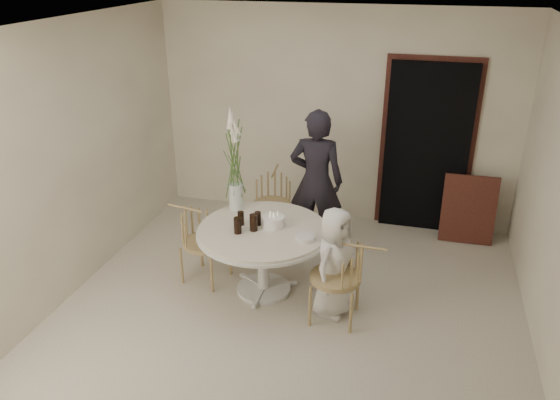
% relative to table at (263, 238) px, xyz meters
% --- Properties ---
extents(ground, '(4.50, 4.50, 0.00)m').
position_rel_table_xyz_m(ground, '(0.35, -0.25, -0.62)').
color(ground, beige).
rests_on(ground, ground).
extents(room_shell, '(4.50, 4.50, 4.50)m').
position_rel_table_xyz_m(room_shell, '(0.35, -0.25, 1.00)').
color(room_shell, white).
rests_on(room_shell, ground).
extents(doorway, '(1.00, 0.10, 2.10)m').
position_rel_table_xyz_m(doorway, '(1.50, 1.94, 0.43)').
color(doorway, black).
rests_on(doorway, ground).
extents(door_trim, '(1.12, 0.03, 2.22)m').
position_rel_table_xyz_m(door_trim, '(1.50, 1.98, 0.49)').
color(door_trim, '#5F2B20').
rests_on(door_trim, ground).
extents(table, '(1.33, 1.33, 0.73)m').
position_rel_table_xyz_m(table, '(0.00, 0.00, 0.00)').
color(table, silver).
rests_on(table, ground).
extents(picture_frame, '(0.63, 0.20, 0.83)m').
position_rel_table_xyz_m(picture_frame, '(2.07, 1.70, -0.20)').
color(picture_frame, '#5F2B20').
rests_on(picture_frame, ground).
extents(chair_far, '(0.48, 0.52, 0.81)m').
position_rel_table_xyz_m(chair_far, '(-0.25, 1.27, -0.09)').
color(chair_far, tan).
rests_on(chair_far, ground).
extents(chair_right, '(0.52, 0.48, 0.84)m').
position_rel_table_xyz_m(chair_right, '(0.91, -0.27, -0.07)').
color(chair_right, tan).
rests_on(chair_right, ground).
extents(chair_left, '(0.54, 0.51, 0.82)m').
position_rel_table_xyz_m(chair_left, '(-0.77, 0.08, -0.09)').
color(chair_left, tan).
rests_on(chair_left, ground).
extents(girl, '(0.63, 0.42, 1.69)m').
position_rel_table_xyz_m(girl, '(0.32, 1.07, 0.23)').
color(girl, black).
rests_on(girl, ground).
extents(boy, '(0.52, 0.63, 1.11)m').
position_rel_table_xyz_m(boy, '(0.75, -0.18, -0.06)').
color(boy, white).
rests_on(boy, ground).
extents(birthday_cake, '(0.23, 0.23, 0.16)m').
position_rel_table_xyz_m(birthday_cake, '(0.09, 0.07, 0.17)').
color(birthday_cake, white).
rests_on(birthday_cake, table).
extents(cola_tumbler_a, '(0.08, 0.08, 0.16)m').
position_rel_table_xyz_m(cola_tumbler_a, '(-0.21, -0.16, 0.20)').
color(cola_tumbler_a, black).
rests_on(cola_tumbler_a, table).
extents(cola_tumbler_b, '(0.09, 0.09, 0.17)m').
position_rel_table_xyz_m(cola_tumbler_b, '(-0.08, -0.06, 0.20)').
color(cola_tumbler_b, black).
rests_on(cola_tumbler_b, table).
extents(cola_tumbler_c, '(0.08, 0.08, 0.14)m').
position_rel_table_xyz_m(cola_tumbler_c, '(-0.24, 0.02, 0.18)').
color(cola_tumbler_c, black).
rests_on(cola_tumbler_c, table).
extents(cola_tumbler_d, '(0.07, 0.07, 0.14)m').
position_rel_table_xyz_m(cola_tumbler_d, '(-0.07, 0.06, 0.18)').
color(cola_tumbler_d, black).
rests_on(cola_tumbler_d, table).
extents(plate_stack, '(0.25, 0.25, 0.05)m').
position_rel_table_xyz_m(plate_stack, '(0.46, -0.12, 0.14)').
color(plate_stack, white).
rests_on(plate_stack, table).
extents(flower_vase, '(0.15, 0.15, 1.12)m').
position_rel_table_xyz_m(flower_vase, '(-0.41, 0.37, 0.61)').
color(flower_vase, silver).
rests_on(flower_vase, table).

